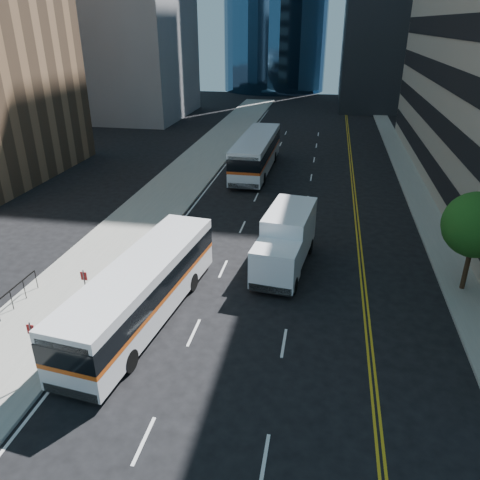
{
  "coord_description": "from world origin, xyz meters",
  "views": [
    {
      "loc": [
        1.66,
        -14.34,
        12.45
      ],
      "look_at": [
        -2.17,
        6.01,
        2.8
      ],
      "focal_mm": 35.0,
      "sensor_mm": 36.0,
      "label": 1
    }
  ],
  "objects_px": {
    "bus_rear": "(256,152)",
    "bus_front": "(143,289)",
    "street_tree": "(476,225)",
    "box_truck": "(286,240)"
  },
  "relations": [
    {
      "from": "street_tree",
      "to": "bus_rear",
      "type": "distance_m",
      "value": 23.43
    },
    {
      "from": "bus_rear",
      "to": "bus_front",
      "type": "bearing_deg",
      "value": -92.54
    },
    {
      "from": "street_tree",
      "to": "box_truck",
      "type": "bearing_deg",
      "value": 175.06
    },
    {
      "from": "bus_front",
      "to": "box_truck",
      "type": "bearing_deg",
      "value": 53.06
    },
    {
      "from": "bus_front",
      "to": "bus_rear",
      "type": "bearing_deg",
      "value": 93.25
    },
    {
      "from": "bus_rear",
      "to": "box_truck",
      "type": "height_order",
      "value": "bus_rear"
    },
    {
      "from": "street_tree",
      "to": "bus_front",
      "type": "relative_size",
      "value": 0.44
    },
    {
      "from": "bus_front",
      "to": "street_tree",
      "type": "bearing_deg",
      "value": 26.2
    },
    {
      "from": "bus_rear",
      "to": "street_tree",
      "type": "bearing_deg",
      "value": -53.67
    },
    {
      "from": "box_truck",
      "to": "street_tree",
      "type": "bearing_deg",
      "value": 1.72
    }
  ]
}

